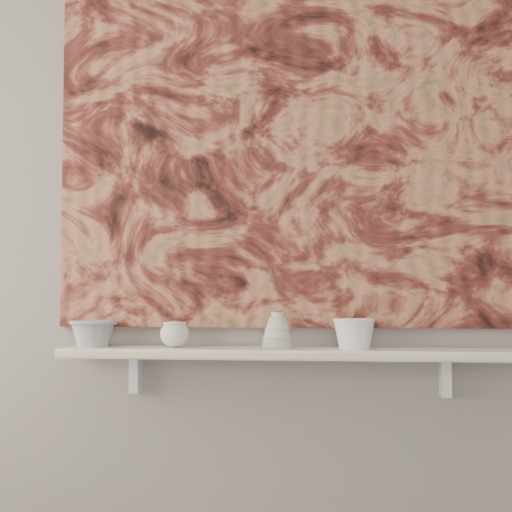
# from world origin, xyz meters

# --- Properties ---
(wall_back) EXTENTS (3.60, 0.00, 3.60)m
(wall_back) POSITION_xyz_m (0.00, 1.60, 1.35)
(wall_back) COLOR gray
(wall_back) RESTS_ON floor
(shelf) EXTENTS (1.40, 0.18, 0.03)m
(shelf) POSITION_xyz_m (0.00, 1.51, 0.92)
(shelf) COLOR silver
(shelf) RESTS_ON wall_back
(shelf_stripe) EXTENTS (1.40, 0.01, 0.02)m
(shelf_stripe) POSITION_xyz_m (0.00, 1.41, 0.92)
(shelf_stripe) COLOR #F3E9A2
(shelf_stripe) RESTS_ON shelf
(bracket_left) EXTENTS (0.03, 0.06, 0.12)m
(bracket_left) POSITION_xyz_m (-0.49, 1.57, 0.84)
(bracket_left) COLOR silver
(bracket_left) RESTS_ON wall_back
(bracket_right) EXTENTS (0.03, 0.06, 0.12)m
(bracket_right) POSITION_xyz_m (0.49, 1.57, 0.84)
(bracket_right) COLOR silver
(bracket_right) RESTS_ON wall_back
(painting) EXTENTS (1.50, 0.02, 1.10)m
(painting) POSITION_xyz_m (0.00, 1.59, 1.54)
(painting) COLOR maroon
(painting) RESTS_ON wall_back
(house_motif) EXTENTS (0.09, 0.00, 0.08)m
(house_motif) POSITION_xyz_m (0.45, 1.57, 1.23)
(house_motif) COLOR black
(house_motif) RESTS_ON painting
(bowl_grey) EXTENTS (0.19, 0.19, 0.09)m
(bowl_grey) POSITION_xyz_m (-0.61, 1.51, 0.97)
(bowl_grey) COLOR gray
(bowl_grey) RESTS_ON shelf
(cup_cream) EXTENTS (0.10, 0.10, 0.08)m
(cup_cream) POSITION_xyz_m (-0.35, 1.51, 0.97)
(cup_cream) COLOR silver
(cup_cream) RESTS_ON shelf
(bell_vessel) EXTENTS (0.11, 0.11, 0.11)m
(bell_vessel) POSITION_xyz_m (-0.02, 1.51, 0.99)
(bell_vessel) COLOR beige
(bell_vessel) RESTS_ON shelf
(bowl_white) EXTENTS (0.15, 0.15, 0.09)m
(bowl_white) POSITION_xyz_m (0.21, 1.51, 0.98)
(bowl_white) COLOR white
(bowl_white) RESTS_ON shelf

